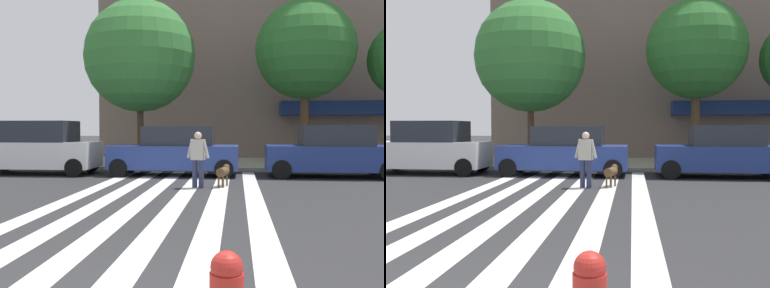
# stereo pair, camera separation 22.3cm
# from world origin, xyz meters

# --- Properties ---
(ground_plane) EXTENTS (160.00, 160.00, 0.00)m
(ground_plane) POSITION_xyz_m (0.00, 6.79, 0.00)
(ground_plane) COLOR #2B2B2D
(sidewalk_far) EXTENTS (80.00, 6.00, 0.15)m
(sidewalk_far) POSITION_xyz_m (0.00, 16.58, 0.07)
(sidewalk_far) COLOR #A6A894
(sidewalk_far) RESTS_ON ground_plane
(crosswalk_stripes) EXTENTS (4.95, 12.98, 0.01)m
(crosswalk_stripes) POSITION_xyz_m (-0.30, 6.79, 0.00)
(crosswalk_stripes) COLOR silver
(crosswalk_stripes) RESTS_ON ground_plane
(parked_car_near_curb) EXTENTS (4.57, 2.04, 2.02)m
(parked_car_near_curb) POSITION_xyz_m (-6.03, 12.00, 0.96)
(parked_car_near_curb) COLOR silver
(parked_car_near_curb) RESTS_ON ground_plane
(parked_car_behind_first) EXTENTS (4.72, 1.93, 1.81)m
(parked_car_behind_first) POSITION_xyz_m (-0.74, 11.99, 0.88)
(parked_car_behind_first) COLOR navy
(parked_car_behind_first) RESTS_ON ground_plane
(parked_car_third_in_line) EXTENTS (4.50, 1.98, 1.84)m
(parked_car_third_in_line) POSITION_xyz_m (4.85, 11.99, 0.89)
(parked_car_third_in_line) COLOR navy
(parked_car_third_in_line) RESTS_ON ground_plane
(street_tree_nearest) EXTENTS (4.78, 4.78, 7.07)m
(street_tree_nearest) POSITION_xyz_m (-2.63, 14.54, 4.82)
(street_tree_nearest) COLOR #4C3823
(street_tree_nearest) RESTS_ON sidewalk_far
(street_tree_middle) EXTENTS (4.36, 4.36, 7.23)m
(street_tree_middle) POSITION_xyz_m (4.48, 15.76, 5.18)
(street_tree_middle) COLOR #4C3823
(street_tree_middle) RESTS_ON sidewalk_far
(pedestrian_dog_walker) EXTENTS (0.70, 0.33, 1.64)m
(pedestrian_dog_walker) POSITION_xyz_m (0.39, 8.74, 0.93)
(pedestrian_dog_walker) COLOR #282D4C
(pedestrian_dog_walker) RESTS_ON ground_plane
(dog_on_leash) EXTENTS (0.41, 0.97, 0.65)m
(dog_on_leash) POSITION_xyz_m (1.12, 9.08, 0.44)
(dog_on_leash) COLOR brown
(dog_on_leash) RESTS_ON ground_plane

